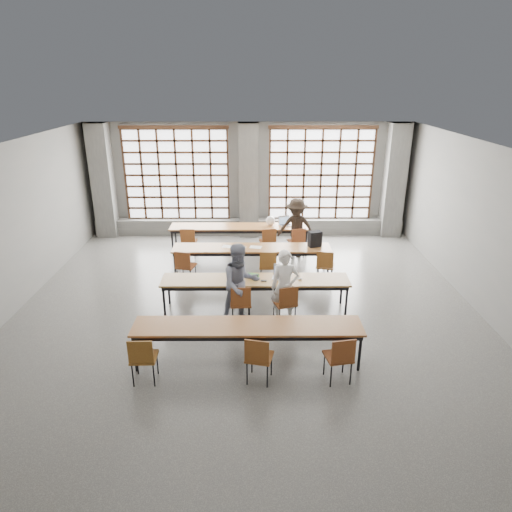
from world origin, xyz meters
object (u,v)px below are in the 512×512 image
(desk_row_b, at_px, (252,250))
(student_back, at_px, (296,228))
(desk_row_a, at_px, (240,228))
(chair_near_right, at_px, (340,355))
(student_female, at_px, (241,284))
(chair_mid_left, at_px, (185,264))
(chair_mid_right, at_px, (325,264))
(laptop_front, at_px, (281,274))
(mouse, at_px, (300,279))
(green_box, at_px, (253,276))
(phone, at_px, (264,281))
(red_pouch, at_px, (144,355))
(chair_front_left, at_px, (241,301))
(backpack, at_px, (315,239))
(chair_front_right, at_px, (286,301))
(chair_near_left, at_px, (143,356))
(chair_back_mid, at_px, (268,239))
(laptop_back, at_px, (285,223))
(desk_row_d, at_px, (248,328))
(student_male, at_px, (285,287))
(chair_near_mid, at_px, (258,355))
(chair_back_left, at_px, (189,240))
(chair_back_right, at_px, (297,239))
(plastic_bag, at_px, (271,221))
(chair_mid_centre, at_px, (268,264))
(desk_row_c, at_px, (255,282))

(desk_row_b, xyz_separation_m, student_back, (1.24, 1.26, 0.17))
(desk_row_a, height_order, chair_near_right, chair_near_right)
(chair_near_right, bearing_deg, student_female, 129.06)
(chair_mid_left, xyz_separation_m, chair_mid_right, (3.40, -0.00, 0.00))
(laptop_front, relative_size, mouse, 4.19)
(green_box, distance_m, phone, 0.29)
(chair_mid_right, distance_m, red_pouch, 5.21)
(chair_front_left, xyz_separation_m, student_female, (-0.00, 0.13, 0.31))
(student_female, height_order, backpack, student_female)
(chair_mid_right, xyz_separation_m, chair_near_right, (-0.32, -3.90, 0.00))
(chair_mid_right, bearing_deg, student_back, 105.98)
(chair_front_right, bearing_deg, chair_near_left, -141.77)
(chair_back_mid, xyz_separation_m, laptop_back, (0.51, 0.73, 0.25))
(desk_row_d, relative_size, chair_mid_right, 4.55)
(desk_row_d, height_order, student_male, student_male)
(student_back, xyz_separation_m, red_pouch, (-3.00, -5.71, -0.33))
(phone, bearing_deg, desk_row_a, 99.25)
(chair_near_mid, bearing_deg, student_back, 79.10)
(chair_back_left, height_order, red_pouch, chair_back_left)
(student_female, relative_size, mouse, 17.37)
(student_back, bearing_deg, green_box, -89.48)
(chair_mid_right, xyz_separation_m, chair_front_right, (-1.07, -1.96, 0.00))
(chair_back_right, xyz_separation_m, green_box, (-1.23, -3.02, 0.24))
(desk_row_a, relative_size, chair_mid_right, 4.55)
(plastic_bag, bearing_deg, green_box, -97.80)
(desk_row_a, relative_size, laptop_back, 8.81)
(chair_mid_centre, distance_m, chair_near_mid, 3.91)
(chair_mid_left, xyz_separation_m, laptop_front, (2.26, -1.23, 0.25))
(chair_back_left, xyz_separation_m, student_female, (1.55, -3.60, 0.31))
(mouse, xyz_separation_m, backpack, (0.57, 2.03, 0.18))
(desk_row_c, height_order, student_female, student_female)
(chair_near_left, xyz_separation_m, chair_near_right, (3.21, 0.00, 0.00))
(chair_near_left, xyz_separation_m, green_box, (1.79, 2.64, 0.24))
(mouse, bearing_deg, chair_near_left, -137.61)
(desk_row_a, height_order, student_male, student_male)
(desk_row_d, xyz_separation_m, chair_near_right, (1.51, -0.63, -0.13))
(plastic_bag, bearing_deg, chair_front_right, -87.82)
(chair_back_right, distance_m, chair_near_right, 5.67)
(chair_near_mid, relative_size, phone, 6.77)
(chair_back_left, bearing_deg, desk_row_d, -71.29)
(chair_front_left, relative_size, chair_near_mid, 1.00)
(chair_back_right, bearing_deg, chair_near_mid, -101.33)
(chair_front_left, xyz_separation_m, chair_near_right, (1.67, -1.93, 0.00))
(chair_back_right, distance_m, chair_near_mid, 5.78)
(chair_back_mid, distance_m, chair_near_mid, 5.67)
(chair_near_left, xyz_separation_m, laptop_front, (2.40, 2.67, 0.25))
(desk_row_a, height_order, plastic_bag, plastic_bag)
(desk_row_d, xyz_separation_m, student_male, (0.74, 1.44, 0.12))
(desk_row_a, distance_m, student_female, 4.23)
(chair_mid_centre, distance_m, plastic_bag, 2.47)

